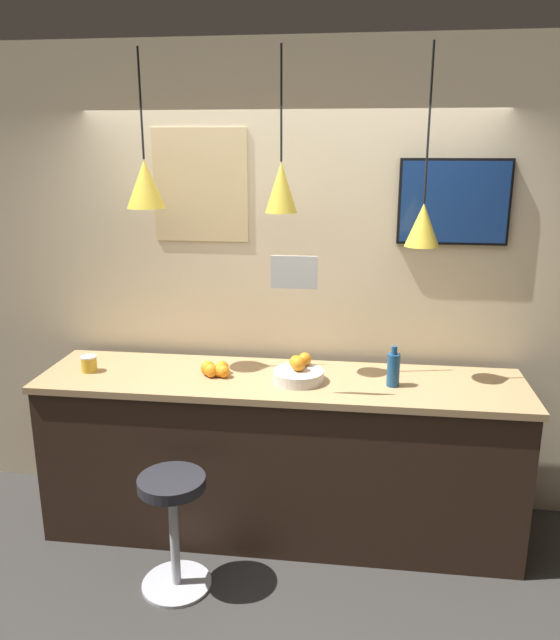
% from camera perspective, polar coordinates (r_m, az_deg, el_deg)
% --- Properties ---
extents(ground_plane, '(14.00, 14.00, 0.00)m').
position_cam_1_polar(ground_plane, '(3.55, -1.58, -24.59)').
color(ground_plane, '#33302D').
extents(back_wall, '(8.00, 0.06, 2.90)m').
position_cam_1_polar(back_wall, '(3.93, 0.85, 3.22)').
color(back_wall, beige).
rests_on(back_wall, ground_plane).
extents(service_counter, '(2.82, 0.67, 1.00)m').
position_cam_1_polar(service_counter, '(3.84, 0.00, -12.26)').
color(service_counter, black).
rests_on(service_counter, ground_plane).
extents(bar_stool, '(0.37, 0.37, 0.65)m').
position_cam_1_polar(bar_stool, '(3.46, -9.74, -16.98)').
color(bar_stool, '#B7B7BC').
rests_on(bar_stool, ground_plane).
extents(fruit_bowl, '(0.29, 0.29, 0.15)m').
position_cam_1_polar(fruit_bowl, '(3.58, 1.71, -4.86)').
color(fruit_bowl, beige).
rests_on(fruit_bowl, service_counter).
extents(orange_pile, '(0.18, 0.14, 0.09)m').
position_cam_1_polar(orange_pile, '(3.67, -5.94, -4.54)').
color(orange_pile, orange).
rests_on(orange_pile, service_counter).
extents(juice_bottle, '(0.07, 0.07, 0.23)m').
position_cam_1_polar(juice_bottle, '(3.54, 10.33, -4.44)').
color(juice_bottle, navy).
rests_on(juice_bottle, service_counter).
extents(spread_jar, '(0.09, 0.09, 0.10)m').
position_cam_1_polar(spread_jar, '(3.89, -17.06, -3.84)').
color(spread_jar, gold).
rests_on(spread_jar, service_counter).
extents(pendant_lamp_left, '(0.22, 0.22, 0.84)m').
position_cam_1_polar(pendant_lamp_left, '(3.63, -12.22, 12.10)').
color(pendant_lamp_left, black).
extents(pendant_lamp_middle, '(0.18, 0.18, 0.86)m').
position_cam_1_polar(pendant_lamp_middle, '(3.45, 0.11, 12.08)').
color(pendant_lamp_middle, black).
extents(pendant_lamp_right, '(0.19, 0.19, 1.03)m').
position_cam_1_polar(pendant_lamp_right, '(3.45, 12.93, 8.58)').
color(pendant_lamp_right, black).
extents(mounted_tv, '(0.64, 0.04, 0.49)m').
position_cam_1_polar(mounted_tv, '(3.80, 15.62, 10.35)').
color(mounted_tv, black).
extents(hanging_menu_board, '(0.24, 0.01, 0.17)m').
position_cam_1_polar(hanging_menu_board, '(3.19, 1.30, 4.38)').
color(hanging_menu_board, white).
extents(wall_poster, '(0.58, 0.01, 0.68)m').
position_cam_1_polar(wall_poster, '(3.90, -7.30, 12.10)').
color(wall_poster, '#DBBC84').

